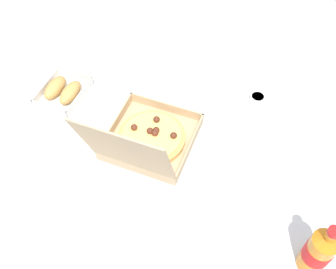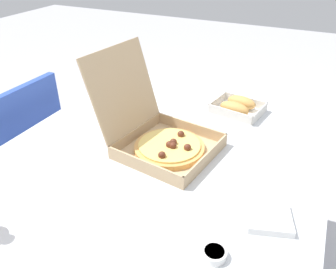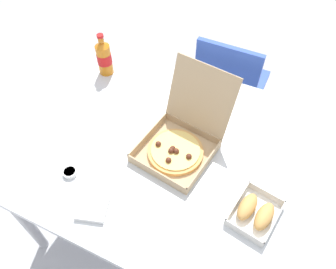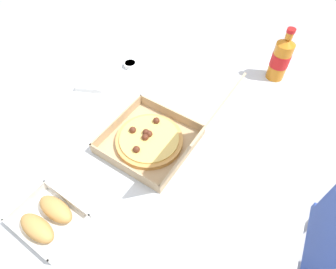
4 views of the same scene
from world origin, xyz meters
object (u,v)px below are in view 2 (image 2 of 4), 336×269
(chair, at_px, (17,154))
(napkin_pile, at_px, (269,217))
(pizza_box_open, at_px, (161,137))
(bread_side_box, at_px, (238,107))
(paper_menu, at_px, (125,101))
(dipping_sauce_cup, at_px, (214,253))

(chair, height_order, napkin_pile, chair)
(pizza_box_open, bearing_deg, napkin_pile, -114.49)
(bread_side_box, distance_m, paper_menu, 0.48)
(chair, relative_size, dipping_sauce_cup, 14.82)
(bread_side_box, relative_size, napkin_pile, 1.93)
(chair, height_order, bread_side_box, chair)
(chair, relative_size, napkin_pile, 7.55)
(paper_menu, xyz_separation_m, napkin_pile, (-0.44, -0.69, 0.01))
(bread_side_box, relative_size, dipping_sauce_cup, 3.80)
(dipping_sauce_cup, bearing_deg, chair, 71.38)
(napkin_pile, distance_m, dipping_sauce_cup, 0.19)
(chair, distance_m, dipping_sauce_cup, 1.13)
(pizza_box_open, bearing_deg, dipping_sauce_cup, -138.63)
(pizza_box_open, relative_size, dipping_sauce_cup, 7.28)
(bread_side_box, bearing_deg, pizza_box_open, 156.32)
(paper_menu, distance_m, dipping_sauce_cup, 0.85)
(pizza_box_open, distance_m, napkin_pile, 0.43)
(paper_menu, xyz_separation_m, dipping_sauce_cup, (-0.60, -0.60, 0.01))
(dipping_sauce_cup, bearing_deg, pizza_box_open, 41.37)
(pizza_box_open, bearing_deg, chair, 89.47)
(chair, distance_m, napkin_pile, 1.17)
(pizza_box_open, xyz_separation_m, bread_side_box, (0.37, -0.16, -0.02))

